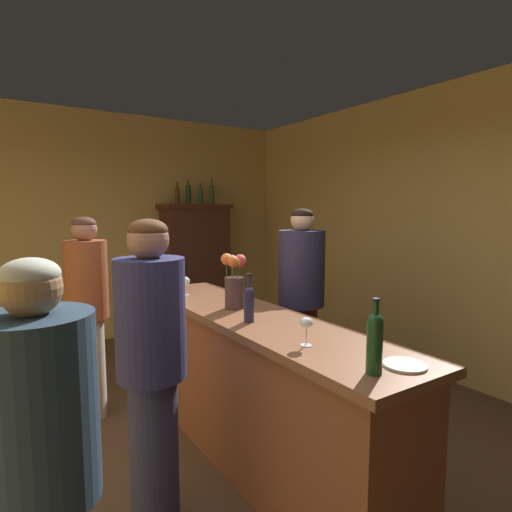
# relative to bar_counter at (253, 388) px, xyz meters

# --- Properties ---
(floor) EXTENTS (8.85, 8.85, 0.00)m
(floor) POSITION_rel_bar_counter_xyz_m (-0.42, -0.14, -0.51)
(floor) COLOR #513824
(floor) RESTS_ON ground
(wall_back) EXTENTS (5.63, 0.12, 2.90)m
(wall_back) POSITION_rel_bar_counter_xyz_m (-0.42, 3.32, 0.95)
(wall_back) COLOR tan
(wall_back) RESTS_ON ground
(wall_right) EXTENTS (0.12, 6.93, 2.90)m
(wall_right) POSITION_rel_bar_counter_xyz_m (2.39, -0.14, 0.95)
(wall_right) COLOR tan
(wall_right) RESTS_ON ground
(bar_counter) EXTENTS (0.59, 2.56, 1.00)m
(bar_counter) POSITION_rel_bar_counter_xyz_m (0.00, 0.00, 0.00)
(bar_counter) COLOR brown
(bar_counter) RESTS_ON ground
(display_cabinet) EXTENTS (0.97, 0.44, 1.76)m
(display_cabinet) POSITION_rel_bar_counter_xyz_m (0.99, 3.01, 0.41)
(display_cabinet) COLOR #42231B
(display_cabinet) RESTS_ON ground
(wine_bottle_merlot) EXTENTS (0.06, 0.06, 0.30)m
(wine_bottle_merlot) POSITION_rel_bar_counter_xyz_m (-0.11, -0.13, 0.62)
(wine_bottle_merlot) COLOR #24223E
(wine_bottle_merlot) RESTS_ON bar_counter
(wine_bottle_chardonnay) EXTENTS (0.06, 0.06, 0.30)m
(wine_bottle_chardonnay) POSITION_rel_bar_counter_xyz_m (-0.12, 0.99, 0.63)
(wine_bottle_chardonnay) COLOR black
(wine_bottle_chardonnay) RESTS_ON bar_counter
(wine_bottle_pinot) EXTENTS (0.07, 0.07, 0.32)m
(wine_bottle_pinot) POSITION_rel_bar_counter_xyz_m (-0.11, -1.10, 0.64)
(wine_bottle_pinot) COLOR #163B1D
(wine_bottle_pinot) RESTS_ON bar_counter
(wine_glass_front) EXTENTS (0.08, 0.08, 0.15)m
(wine_glass_front) POSITION_rel_bar_counter_xyz_m (-0.12, 0.83, 0.60)
(wine_glass_front) COLOR white
(wine_glass_front) RESTS_ON bar_counter
(wine_glass_mid) EXTENTS (0.07, 0.07, 0.15)m
(wine_glass_mid) POSITION_rel_bar_counter_xyz_m (-0.11, -0.67, 0.61)
(wine_glass_mid) COLOR white
(wine_glass_mid) RESTS_ON bar_counter
(flower_arrangement) EXTENTS (0.17, 0.15, 0.39)m
(flower_arrangement) POSITION_rel_bar_counter_xyz_m (-0.01, 0.22, 0.68)
(flower_arrangement) COLOR #432E2C
(flower_arrangement) RESTS_ON bar_counter
(cheese_plate) EXTENTS (0.19, 0.19, 0.01)m
(cheese_plate) POSITION_rel_bar_counter_xyz_m (0.07, -1.12, 0.50)
(cheese_plate) COLOR white
(cheese_plate) RESTS_ON bar_counter
(display_bottle_left) EXTENTS (0.06, 0.06, 0.30)m
(display_bottle_left) POSITION_rel_bar_counter_xyz_m (0.74, 3.01, 1.38)
(display_bottle_left) COLOR #422917
(display_bottle_left) RESTS_ON display_cabinet
(display_bottle_midleft) EXTENTS (0.07, 0.07, 0.33)m
(display_bottle_midleft) POSITION_rel_bar_counter_xyz_m (0.90, 3.01, 1.40)
(display_bottle_midleft) COLOR #193919
(display_bottle_midleft) RESTS_ON display_cabinet
(display_bottle_center) EXTENTS (0.07, 0.07, 0.30)m
(display_bottle_center) POSITION_rel_bar_counter_xyz_m (1.08, 3.01, 1.38)
(display_bottle_center) COLOR #23492B
(display_bottle_center) RESTS_ON display_cabinet
(display_bottle_midright) EXTENTS (0.07, 0.07, 0.34)m
(display_bottle_midright) POSITION_rel_bar_counter_xyz_m (1.25, 3.01, 1.41)
(display_bottle_midright) COLOR #264F2B
(display_bottle_midright) RESTS_ON display_cabinet
(patron_near_entrance) EXTENTS (0.36, 0.36, 1.64)m
(patron_near_entrance) POSITION_rel_bar_counter_xyz_m (-0.76, -0.21, 0.40)
(patron_near_entrance) COLOR #2C2E4F
(patron_near_entrance) RESTS_ON ground
(patron_in_grey) EXTENTS (0.35, 0.35, 1.55)m
(patron_in_grey) POSITION_rel_bar_counter_xyz_m (-1.34, -0.87, 0.34)
(patron_in_grey) COLOR #48644E
(patron_in_grey) RESTS_ON ground
(patron_in_navy) EXTENTS (0.33, 0.33, 1.63)m
(patron_in_navy) POSITION_rel_bar_counter_xyz_m (-0.79, 1.22, 0.40)
(patron_in_navy) COLOR #B8B09B
(patron_in_navy) RESTS_ON ground
(bartender) EXTENTS (0.40, 0.40, 1.70)m
(bartender) POSITION_rel_bar_counter_xyz_m (0.81, 0.50, 0.42)
(bartender) COLOR maroon
(bartender) RESTS_ON ground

